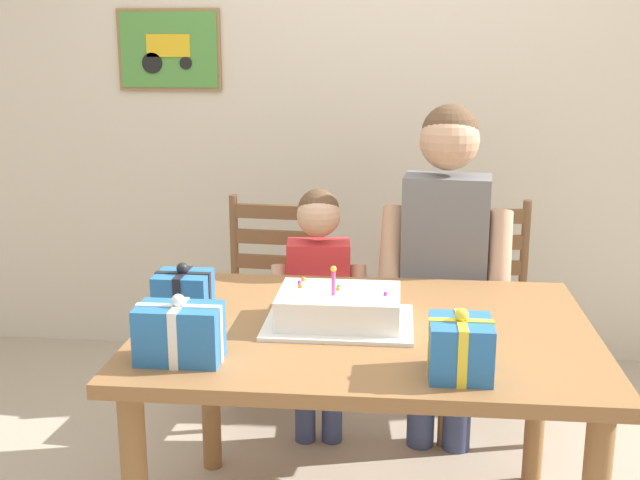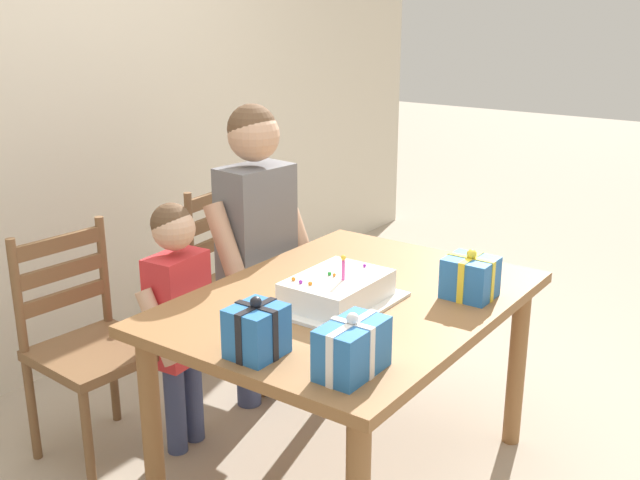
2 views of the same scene
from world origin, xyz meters
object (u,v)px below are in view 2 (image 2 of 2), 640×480
at_px(gift_box_corner_small, 470,277).
at_px(chair_left, 90,345).
at_px(child_younger, 178,304).
at_px(gift_box_beside_cake, 257,331).
at_px(birthday_cake, 338,291).
at_px(gift_box_red_large, 352,348).
at_px(child_older, 256,227).
at_px(dining_table, 350,321).
at_px(chair_right, 242,280).

distance_m(gift_box_corner_small, chair_left, 1.48).
bearing_deg(child_younger, gift_box_beside_cake, -116.12).
relative_size(birthday_cake, gift_box_red_large, 1.94).
relative_size(birthday_cake, gift_box_corner_small, 2.43).
bearing_deg(child_older, gift_box_red_large, -127.25).
distance_m(birthday_cake, gift_box_corner_small, 0.48).
bearing_deg(gift_box_corner_small, gift_box_red_large, 178.28).
relative_size(dining_table, child_younger, 1.31).
bearing_deg(child_younger, chair_left, 132.47).
xyz_separation_m(dining_table, gift_box_beside_cake, (-0.55, -0.03, 0.17)).
bearing_deg(birthday_cake, gift_box_corner_small, -45.58).
distance_m(birthday_cake, child_older, 0.75).
bearing_deg(dining_table, chair_right, 63.96).
relative_size(chair_left, chair_right, 1.00).
xyz_separation_m(gift_box_red_large, gift_box_beside_cake, (-0.07, 0.29, 0.00)).
xyz_separation_m(gift_box_red_large, chair_right, (0.93, 1.24, -0.35)).
xyz_separation_m(gift_box_red_large, gift_box_corner_small, (0.73, -0.02, -0.00)).
bearing_deg(chair_left, gift_box_beside_cake, -96.10).
relative_size(gift_box_beside_cake, gift_box_corner_small, 1.05).
height_order(child_older, child_younger, child_older).
relative_size(gift_box_red_large, chair_right, 0.25).
bearing_deg(child_older, dining_table, -111.91).
bearing_deg(gift_box_corner_small, dining_table, 125.92).
relative_size(chair_right, child_older, 0.68).
distance_m(dining_table, birthday_cake, 0.17).
bearing_deg(child_younger, chair_right, 21.34).
distance_m(gift_box_beside_cake, child_older, 1.06).
height_order(gift_box_red_large, child_older, child_older).
bearing_deg(child_younger, gift_box_red_large, -105.33).
distance_m(gift_box_beside_cake, chair_left, 1.01).
xyz_separation_m(dining_table, child_older, (0.26, 0.66, 0.18)).
height_order(chair_right, child_older, child_older).
relative_size(chair_left, child_younger, 0.90).
xyz_separation_m(birthday_cake, gift_box_corner_small, (0.33, -0.34, 0.02)).
height_order(chair_right, child_younger, child_younger).
bearing_deg(birthday_cake, chair_right, 60.05).
height_order(dining_table, chair_right, chair_right).
xyz_separation_m(chair_right, child_older, (-0.18, -0.26, 0.35)).
bearing_deg(gift_box_corner_small, child_older, 89.15).
distance_m(gift_box_corner_small, child_younger, 1.12).
distance_m(chair_left, child_older, 0.83).
distance_m(gift_box_beside_cake, chair_right, 1.42).
bearing_deg(gift_box_red_large, child_older, 52.75).
relative_size(dining_table, gift_box_red_large, 5.91).
relative_size(chair_right, child_younger, 0.90).
relative_size(birthday_cake, chair_left, 0.48).
xyz_separation_m(gift_box_red_large, child_younger, (0.27, 0.98, -0.19)).
bearing_deg(chair_left, chair_right, -0.00).
xyz_separation_m(birthday_cake, gift_box_beside_cake, (-0.47, -0.02, 0.03)).
height_order(gift_box_red_large, chair_right, gift_box_red_large).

